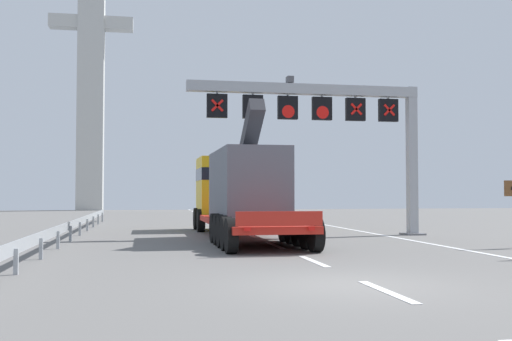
# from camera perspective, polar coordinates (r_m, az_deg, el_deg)

# --- Properties ---
(ground) EXTENTS (112.00, 112.00, 0.00)m
(ground) POSITION_cam_1_polar(r_m,az_deg,el_deg) (12.39, 8.76, -10.81)
(ground) COLOR slate
(lane_markings) EXTENTS (0.20, 63.25, 0.01)m
(lane_markings) POSITION_cam_1_polar(r_m,az_deg,el_deg) (36.24, -3.20, -5.13)
(lane_markings) COLOR silver
(lane_markings) RESTS_ON ground
(edge_line_right) EXTENTS (0.20, 63.00, 0.01)m
(edge_line_right) POSITION_cam_1_polar(r_m,az_deg,el_deg) (25.76, 13.15, -6.27)
(edge_line_right) COLOR silver
(edge_line_right) RESTS_ON ground
(overhead_lane_gantry) EXTENTS (10.57, 0.90, 6.94)m
(overhead_lane_gantry) POSITION_cam_1_polar(r_m,az_deg,el_deg) (26.42, 7.35, 5.38)
(overhead_lane_gantry) COLOR #9EA0A5
(overhead_lane_gantry) RESTS_ON ground
(heavy_haul_truck_red) EXTENTS (3.09, 14.08, 5.30)m
(heavy_haul_truck_red) POSITION_cam_1_polar(r_m,az_deg,el_deg) (25.80, -1.81, -1.91)
(heavy_haul_truck_red) COLOR red
(heavy_haul_truck_red) RESTS_ON ground
(guardrail_left) EXTENTS (0.13, 31.79, 0.76)m
(guardrail_left) POSITION_cam_1_polar(r_m,az_deg,el_deg) (25.69, -17.06, -5.00)
(guardrail_left) COLOR #999EA3
(guardrail_left) RESTS_ON ground
(bridge_pylon_distant) EXTENTS (9.00, 2.00, 33.31)m
(bridge_pylon_distant) POSITION_cam_1_polar(r_m,az_deg,el_deg) (69.04, -15.54, 10.59)
(bridge_pylon_distant) COLOR #B7B7B2
(bridge_pylon_distant) RESTS_ON ground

